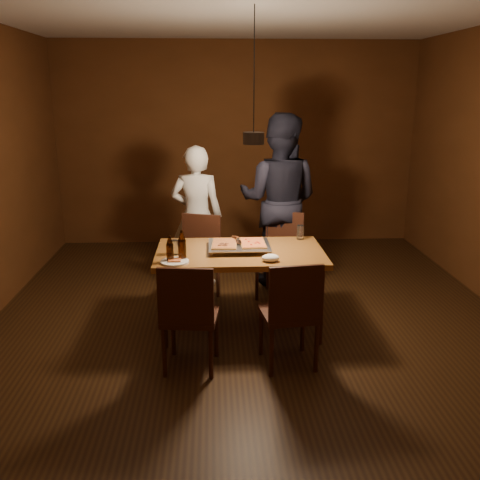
{
  "coord_description": "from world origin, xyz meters",
  "views": [
    {
      "loc": [
        -0.36,
        -4.56,
        2.15
      ],
      "look_at": [
        -0.11,
        0.02,
        0.85
      ],
      "focal_mm": 40.0,
      "sensor_mm": 36.0,
      "label": 1
    }
  ],
  "objects_px": {
    "pizza_tray": "(239,247)",
    "beer_bottle_a": "(170,249)",
    "plate_slice": "(175,262)",
    "beer_bottle_b": "(182,245)",
    "chair_far_left": "(198,250)",
    "dining_table": "(240,258)",
    "chair_far_right": "(281,246)",
    "chair_near_right": "(292,305)",
    "chair_near_left": "(188,308)",
    "pendant_lamp": "(254,137)",
    "diner_dark": "(279,200)",
    "diner_white": "(197,216)"
  },
  "relations": [
    {
      "from": "dining_table",
      "to": "plate_slice",
      "type": "height_order",
      "value": "plate_slice"
    },
    {
      "from": "chair_near_right",
      "to": "beer_bottle_b",
      "type": "distance_m",
      "value": 1.07
    },
    {
      "from": "plate_slice",
      "to": "pendant_lamp",
      "type": "relative_size",
      "value": 0.22
    },
    {
      "from": "plate_slice",
      "to": "diner_white",
      "type": "xyz_separation_m",
      "value": [
        0.15,
        1.54,
        0.03
      ]
    },
    {
      "from": "pizza_tray",
      "to": "beer_bottle_b",
      "type": "bearing_deg",
      "value": -154.57
    },
    {
      "from": "pizza_tray",
      "to": "beer_bottle_b",
      "type": "height_order",
      "value": "beer_bottle_b"
    },
    {
      "from": "chair_near_right",
      "to": "beer_bottle_a",
      "type": "xyz_separation_m",
      "value": [
        -0.96,
        0.49,
        0.33
      ]
    },
    {
      "from": "chair_near_right",
      "to": "diner_dark",
      "type": "height_order",
      "value": "diner_dark"
    },
    {
      "from": "chair_far_left",
      "to": "chair_near_right",
      "type": "bearing_deg",
      "value": 134.98
    },
    {
      "from": "beer_bottle_a",
      "to": "beer_bottle_b",
      "type": "distance_m",
      "value": 0.11
    },
    {
      "from": "chair_near_left",
      "to": "beer_bottle_b",
      "type": "xyz_separation_m",
      "value": [
        -0.07,
        0.55,
        0.34
      ]
    },
    {
      "from": "chair_far_left",
      "to": "chair_near_right",
      "type": "xyz_separation_m",
      "value": [
        0.76,
        -1.52,
        0.0
      ]
    },
    {
      "from": "chair_far_left",
      "to": "pizza_tray",
      "type": "xyz_separation_m",
      "value": [
        0.39,
        -0.71,
        0.24
      ]
    },
    {
      "from": "pizza_tray",
      "to": "beer_bottle_a",
      "type": "relative_size",
      "value": 2.38
    },
    {
      "from": "diner_dark",
      "to": "pendant_lamp",
      "type": "height_order",
      "value": "pendant_lamp"
    },
    {
      "from": "chair_far_left",
      "to": "chair_far_right",
      "type": "relative_size",
      "value": 0.95
    },
    {
      "from": "pizza_tray",
      "to": "diner_white",
      "type": "height_order",
      "value": "diner_white"
    },
    {
      "from": "dining_table",
      "to": "chair_far_left",
      "type": "distance_m",
      "value": 0.85
    },
    {
      "from": "chair_near_right",
      "to": "diner_white",
      "type": "relative_size",
      "value": 0.31
    },
    {
      "from": "chair_near_left",
      "to": "pizza_tray",
      "type": "xyz_separation_m",
      "value": [
        0.43,
        0.83,
        0.24
      ]
    },
    {
      "from": "chair_far_left",
      "to": "chair_near_left",
      "type": "relative_size",
      "value": 1.1
    },
    {
      "from": "beer_bottle_a",
      "to": "diner_white",
      "type": "xyz_separation_m",
      "value": [
        0.18,
        1.51,
        -0.08
      ]
    },
    {
      "from": "chair_far_left",
      "to": "diner_dark",
      "type": "bearing_deg",
      "value": -132.98
    },
    {
      "from": "chair_near_right",
      "to": "beer_bottle_a",
      "type": "relative_size",
      "value": 2.1
    },
    {
      "from": "diner_white",
      "to": "pendant_lamp",
      "type": "xyz_separation_m",
      "value": [
        0.53,
        -1.25,
        0.97
      ]
    },
    {
      "from": "beer_bottle_a",
      "to": "pendant_lamp",
      "type": "height_order",
      "value": "pendant_lamp"
    },
    {
      "from": "plate_slice",
      "to": "beer_bottle_b",
      "type": "bearing_deg",
      "value": 51.11
    },
    {
      "from": "dining_table",
      "to": "pizza_tray",
      "type": "distance_m",
      "value": 0.11
    },
    {
      "from": "plate_slice",
      "to": "diner_dark",
      "type": "bearing_deg",
      "value": 55.42
    },
    {
      "from": "diner_white",
      "to": "pendant_lamp",
      "type": "bearing_deg",
      "value": 120.26
    },
    {
      "from": "beer_bottle_b",
      "to": "plate_slice",
      "type": "distance_m",
      "value": 0.15
    },
    {
      "from": "diner_white",
      "to": "diner_dark",
      "type": "bearing_deg",
      "value": -172.48
    },
    {
      "from": "beer_bottle_a",
      "to": "beer_bottle_b",
      "type": "xyz_separation_m",
      "value": [
        0.1,
        0.05,
        0.01
      ]
    },
    {
      "from": "chair_far_left",
      "to": "plate_slice",
      "type": "height_order",
      "value": "chair_far_left"
    },
    {
      "from": "chair_far_right",
      "to": "beer_bottle_a",
      "type": "xyz_separation_m",
      "value": [
        -1.09,
        -1.12,
        0.33
      ]
    },
    {
      "from": "chair_far_left",
      "to": "diner_white",
      "type": "distance_m",
      "value": 0.54
    },
    {
      "from": "chair_far_left",
      "to": "diner_dark",
      "type": "height_order",
      "value": "diner_dark"
    },
    {
      "from": "chair_near_right",
      "to": "pendant_lamp",
      "type": "bearing_deg",
      "value": 100.37
    },
    {
      "from": "chair_far_right",
      "to": "plate_slice",
      "type": "bearing_deg",
      "value": 72.19
    },
    {
      "from": "beer_bottle_a",
      "to": "diner_dark",
      "type": "xyz_separation_m",
      "value": [
        1.1,
        1.52,
        0.09
      ]
    },
    {
      "from": "beer_bottle_b",
      "to": "pizza_tray",
      "type": "bearing_deg",
      "value": 29.14
    },
    {
      "from": "dining_table",
      "to": "plate_slice",
      "type": "bearing_deg",
      "value": -150.85
    },
    {
      "from": "chair_near_left",
      "to": "pendant_lamp",
      "type": "relative_size",
      "value": 0.44
    },
    {
      "from": "dining_table",
      "to": "chair_far_right",
      "type": "bearing_deg",
      "value": 59.72
    },
    {
      "from": "diner_white",
      "to": "diner_dark",
      "type": "relative_size",
      "value": 0.82
    },
    {
      "from": "chair_near_right",
      "to": "plate_slice",
      "type": "height_order",
      "value": "chair_near_right"
    },
    {
      "from": "chair_near_right",
      "to": "beer_bottle_b",
      "type": "bearing_deg",
      "value": 140.41
    },
    {
      "from": "dining_table",
      "to": "chair_far_left",
      "type": "height_order",
      "value": "chair_far_left"
    },
    {
      "from": "dining_table",
      "to": "beer_bottle_a",
      "type": "xyz_separation_m",
      "value": [
        -0.6,
        -0.29,
        0.19
      ]
    },
    {
      "from": "chair_far_right",
      "to": "pendant_lamp",
      "type": "relative_size",
      "value": 0.51
    }
  ]
}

